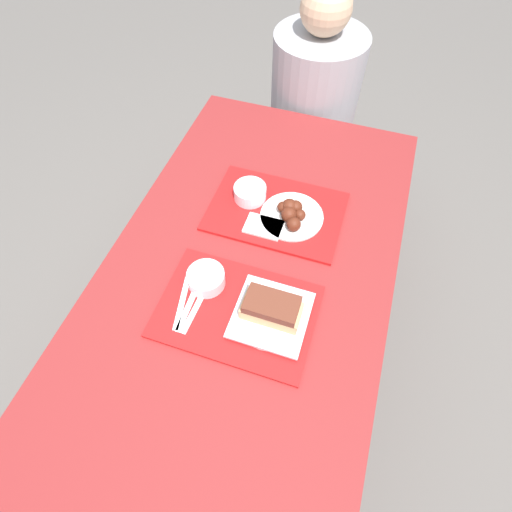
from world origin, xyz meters
TOP-DOWN VIEW (x-y plane):
  - ground_plane at (0.00, 0.00)m, footprint 12.00×12.00m
  - picnic_table at (0.00, 0.00)m, footprint 0.87×1.58m
  - picnic_bench_far at (0.00, 1.01)m, footprint 0.82×0.28m
  - tray_near at (0.02, -0.14)m, footprint 0.44×0.31m
  - tray_far at (0.02, 0.25)m, footprint 0.44×0.31m
  - bowl_coleslaw_near at (-0.10, -0.08)m, footprint 0.11×0.11m
  - brisket_sandwich_plate at (0.12, -0.13)m, footprint 0.20×0.20m
  - plastic_fork_near at (-0.11, -0.17)m, footprint 0.02×0.17m
  - plastic_knife_near at (-0.09, -0.17)m, footprint 0.02×0.17m
  - plastic_spoon_near at (-0.14, -0.17)m, footprint 0.05×0.17m
  - bowl_coleslaw_far at (-0.08, 0.28)m, footprint 0.11×0.11m
  - wings_plate_far at (0.07, 0.23)m, footprint 0.21×0.21m
  - napkin_far at (-0.00, 0.17)m, footprint 0.12×0.08m
  - person_seated_across at (-0.03, 1.01)m, footprint 0.39×0.39m

SIDE VIEW (x-z plane):
  - ground_plane at x=0.00m, z-range 0.00..0.00m
  - picnic_bench_far at x=0.00m, z-range 0.15..0.61m
  - picnic_table at x=0.00m, z-range 0.28..1.01m
  - person_seated_across at x=-0.03m, z-range 0.39..1.08m
  - tray_near at x=0.02m, z-range 0.74..0.75m
  - tray_far at x=0.02m, z-range 0.74..0.75m
  - plastic_fork_near at x=-0.11m, z-range 0.75..0.75m
  - plastic_knife_near at x=-0.09m, z-range 0.75..0.75m
  - plastic_spoon_near at x=-0.14m, z-range 0.75..0.75m
  - napkin_far at x=0.00m, z-range 0.75..0.76m
  - wings_plate_far at x=0.07m, z-range 0.74..0.80m
  - bowl_coleslaw_near at x=-0.10m, z-range 0.75..0.80m
  - bowl_coleslaw_far at x=-0.08m, z-range 0.75..0.80m
  - brisket_sandwich_plate at x=0.12m, z-range 0.74..0.83m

